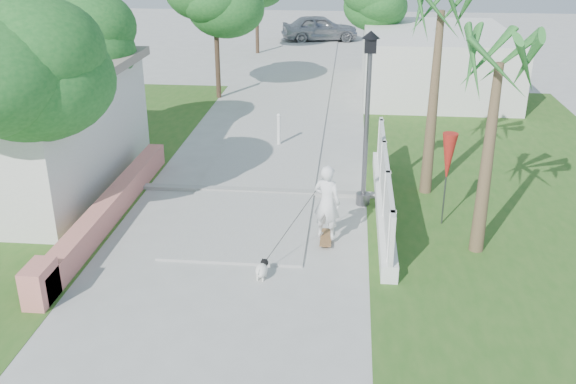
# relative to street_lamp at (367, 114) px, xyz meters

# --- Properties ---
(ground) EXTENTS (90.00, 90.00, 0.00)m
(ground) POSITION_rel_street_lamp_xyz_m (-2.90, -5.50, -2.43)
(ground) COLOR #B7B7B2
(ground) RESTS_ON ground
(path_strip) EXTENTS (3.20, 36.00, 0.06)m
(path_strip) POSITION_rel_street_lamp_xyz_m (-2.90, 14.50, -2.40)
(path_strip) COLOR #B7B7B2
(path_strip) RESTS_ON ground
(curb) EXTENTS (6.50, 0.25, 0.10)m
(curb) POSITION_rel_street_lamp_xyz_m (-2.90, 0.50, -2.38)
(curb) COLOR #999993
(curb) RESTS_ON ground
(grass_left) EXTENTS (8.00, 20.00, 0.01)m
(grass_left) POSITION_rel_street_lamp_xyz_m (-9.90, 2.50, -2.42)
(grass_left) COLOR #2D5B1C
(grass_left) RESTS_ON ground
(grass_right) EXTENTS (8.00, 20.00, 0.01)m
(grass_right) POSITION_rel_street_lamp_xyz_m (4.10, 2.50, -2.42)
(grass_right) COLOR #2D5B1C
(grass_right) RESTS_ON ground
(pink_wall) EXTENTS (0.45, 8.20, 0.80)m
(pink_wall) POSITION_rel_street_lamp_xyz_m (-6.20, -1.95, -2.11)
(pink_wall) COLOR #D97B6F
(pink_wall) RESTS_ON ground
(lattice_fence) EXTENTS (0.35, 7.00, 1.50)m
(lattice_fence) POSITION_rel_street_lamp_xyz_m (0.50, -0.50, -1.88)
(lattice_fence) COLOR white
(lattice_fence) RESTS_ON ground
(building_right) EXTENTS (6.00, 8.00, 2.60)m
(building_right) POSITION_rel_street_lamp_xyz_m (3.10, 12.50, -1.13)
(building_right) COLOR silver
(building_right) RESTS_ON ground
(street_lamp) EXTENTS (0.44, 0.44, 4.44)m
(street_lamp) POSITION_rel_street_lamp_xyz_m (0.00, 0.00, 0.00)
(street_lamp) COLOR #59595E
(street_lamp) RESTS_ON ground
(bollard) EXTENTS (0.14, 0.14, 1.09)m
(bollard) POSITION_rel_street_lamp_xyz_m (-2.70, 4.50, -1.84)
(bollard) COLOR white
(bollard) RESTS_ON ground
(patio_umbrella) EXTENTS (0.36, 0.36, 2.30)m
(patio_umbrella) POSITION_rel_street_lamp_xyz_m (1.90, -1.00, -0.74)
(patio_umbrella) COLOR #59595E
(patio_umbrella) RESTS_ON ground
(tree_left_near) EXTENTS (3.60, 3.60, 5.28)m
(tree_left_near) POSITION_rel_street_lamp_xyz_m (-7.38, -2.52, 1.40)
(tree_left_near) COLOR #4C3826
(tree_left_near) RESTS_ON ground
(tree_left_mid) EXTENTS (3.20, 3.20, 4.85)m
(tree_left_mid) POSITION_rel_street_lamp_xyz_m (-8.38, 2.98, 1.07)
(tree_left_mid) COLOR #4C3826
(tree_left_mid) RESTS_ON ground
(tree_path_left) EXTENTS (3.40, 3.40, 5.23)m
(tree_path_left) POSITION_rel_street_lamp_xyz_m (-5.88, 10.48, 1.39)
(tree_path_left) COLOR #4C3826
(tree_path_left) RESTS_ON ground
(tree_path_right) EXTENTS (3.00, 3.00, 4.79)m
(tree_path_right) POSITION_rel_street_lamp_xyz_m (0.32, 14.48, 1.07)
(tree_path_right) COLOR #4C3826
(tree_path_right) RESTS_ON ground
(palm_far) EXTENTS (1.80, 1.80, 5.30)m
(palm_far) POSITION_rel_street_lamp_xyz_m (1.70, 1.00, 2.06)
(palm_far) COLOR brown
(palm_far) RESTS_ON ground
(palm_near) EXTENTS (1.80, 1.80, 4.70)m
(palm_near) POSITION_rel_street_lamp_xyz_m (2.50, -2.30, 1.53)
(palm_near) COLOR brown
(palm_near) RESTS_ON ground
(skateboarder) EXTENTS (1.62, 2.09, 1.85)m
(skateboarder) POSITION_rel_street_lamp_xyz_m (-1.44, -2.80, -1.63)
(skateboarder) COLOR brown
(skateboarder) RESTS_ON ground
(dog) EXTENTS (0.32, 0.54, 0.38)m
(dog) POSITION_rel_street_lamp_xyz_m (-2.10, -3.98, -2.22)
(dog) COLOR white
(dog) RESTS_ON ground
(parked_car) EXTENTS (4.94, 2.88, 1.58)m
(parked_car) POSITION_rel_street_lamp_xyz_m (-2.44, 24.80, -1.64)
(parked_car) COLOR #A2A5AA
(parked_car) RESTS_ON ground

